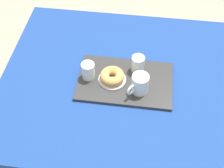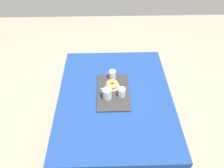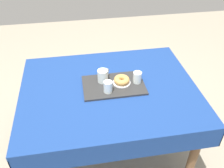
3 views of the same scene
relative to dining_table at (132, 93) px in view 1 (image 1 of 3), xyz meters
name	(u,v)px [view 1 (image 1 of 3)]	position (x,y,z in m)	size (l,w,h in m)	color
ground_plane	(127,152)	(0.00, 0.00, -0.64)	(6.00, 6.00, 0.00)	gray
dining_table	(132,93)	(0.00, 0.00, 0.00)	(1.29, 1.02, 0.73)	navy
serving_tray	(125,81)	(0.04, 0.02, 0.10)	(0.45, 0.29, 0.02)	#2D2D2D
tea_mug_left	(140,84)	(-0.03, 0.07, 0.16)	(0.09, 0.11, 0.10)	silver
water_glass_near	(88,71)	(0.21, 0.02, 0.15)	(0.06, 0.06, 0.09)	silver
water_glass_far	(138,65)	(-0.02, -0.06, 0.15)	(0.06, 0.06, 0.09)	silver
donut_plate_left	(112,79)	(0.10, 0.02, 0.12)	(0.13, 0.13, 0.01)	silver
sugar_donut_left	(112,76)	(0.10, 0.02, 0.14)	(0.12, 0.12, 0.04)	tan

